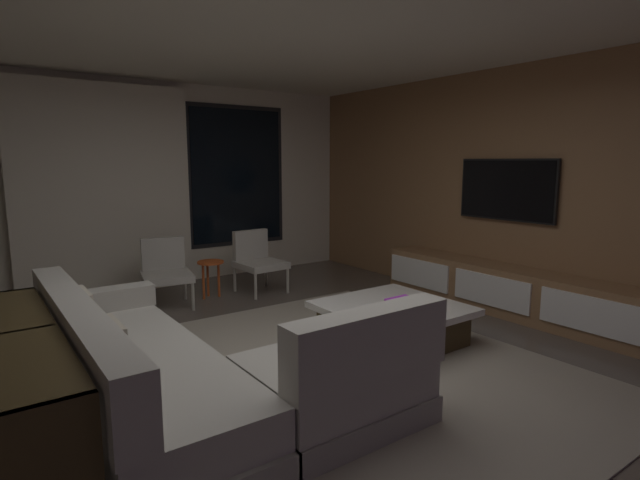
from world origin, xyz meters
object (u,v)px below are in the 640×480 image
sectional_couch (189,375)px  accent_chair_near_window (257,258)px  side_stool (210,268)px  media_console (507,291)px  coffee_table (392,323)px  mounted_tv (506,190)px  accent_chair_by_curtain (165,269)px  console_table_behind_couch (22,387)px  book_stack_on_coffee_table (402,304)px

sectional_couch → accent_chair_near_window: 3.23m
side_stool → media_console: (2.37, -2.51, -0.12)m
coffee_table → sectional_couch: bearing=-174.0°
media_console → coffee_table: bearing=176.9°
media_console → mounted_tv: (0.18, 0.20, 1.10)m
coffee_table → accent_chair_by_curtain: size_ratio=1.49×
sectional_couch → coffee_table: (2.03, 0.21, -0.10)m
coffee_table → side_stool: 2.53m
accent_chair_near_window → console_table_behind_couch: 3.75m
book_stack_on_coffee_table → console_table_behind_couch: 2.91m
book_stack_on_coffee_table → console_table_behind_couch: (-2.91, 0.06, -0.00)m
sectional_couch → console_table_behind_couch: sectional_couch is taller
coffee_table → side_stool: bearing=106.8°
sectional_couch → book_stack_on_coffee_table: 2.00m
accent_chair_by_curtain → coffee_table: bearing=-62.0°
coffee_table → book_stack_on_coffee_table: 0.27m
accent_chair_near_window → side_stool: (-0.62, 0.04, -0.06)m
mounted_tv → coffee_table: bearing=-176.6°
side_stool → media_console: media_console is taller
coffee_table → book_stack_on_coffee_table: book_stack_on_coffee_table is taller
side_stool → media_console: bearing=-46.6°
coffee_table → media_console: bearing=-3.1°
coffee_table → mounted_tv: 2.16m
sectional_couch → accent_chair_by_curtain: 2.74m
accent_chair_by_curtain → mounted_tv: size_ratio=0.66×
media_console → console_table_behind_couch: console_table_behind_couch is taller
coffee_table → mounted_tv: mounted_tv is taller
accent_chair_by_curtain → media_console: (2.92, -2.51, -0.18)m
sectional_couch → side_stool: (1.30, 2.63, 0.08)m
book_stack_on_coffee_table → accent_chair_by_curtain: size_ratio=0.38×
book_stack_on_coffee_table → media_console: (1.67, 0.05, -0.16)m
accent_chair_near_window → console_table_behind_couch: size_ratio=0.37×
accent_chair_near_window → side_stool: bearing=176.0°
sectional_couch → mounted_tv: bearing=4.8°
sectional_couch → console_table_behind_couch: (-0.91, 0.13, 0.12)m
accent_chair_near_window → sectional_couch: bearing=-126.6°
accent_chair_near_window → console_table_behind_couch: (-2.83, -2.46, -0.02)m
media_console → mounted_tv: bearing=47.5°
accent_chair_near_window → mounted_tv: mounted_tv is taller
sectional_couch → console_table_behind_couch: bearing=171.9°
coffee_table → accent_chair_by_curtain: accent_chair_by_curtain is taller
mounted_tv → sectional_couch: bearing=-175.2°
coffee_table → media_console: size_ratio=0.37×
side_stool → console_table_behind_couch: (-2.21, -2.50, 0.04)m
media_console → console_table_behind_couch: 4.58m
side_stool → mounted_tv: 3.58m
mounted_tv → accent_chair_near_window: bearing=130.4°
coffee_table → media_console: 1.64m
book_stack_on_coffee_table → accent_chair_near_window: bearing=91.8°
book_stack_on_coffee_table → media_console: bearing=1.8°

